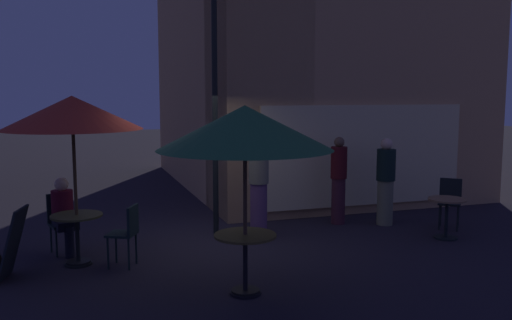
# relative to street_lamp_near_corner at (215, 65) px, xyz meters

# --- Properties ---
(ground_plane) EXTENTS (60.00, 60.00, 0.00)m
(ground_plane) POSITION_rel_street_lamp_near_corner_xyz_m (-0.45, -0.86, -3.04)
(ground_plane) COLOR black
(street_lamp_near_corner) EXTENTS (0.30, 0.30, 4.55)m
(street_lamp_near_corner) POSITION_rel_street_lamp_near_corner_xyz_m (0.00, 0.00, 0.00)
(street_lamp_near_corner) COLOR black
(street_lamp_near_corner) RESTS_ON ground
(cafe_table_0) EXTENTS (0.79, 0.79, 0.78)m
(cafe_table_0) POSITION_rel_street_lamp_near_corner_xyz_m (-0.38, -3.00, -2.45)
(cafe_table_0) COLOR black
(cafe_table_0) RESTS_ON ground
(cafe_table_1) EXTENTS (0.75, 0.75, 0.76)m
(cafe_table_1) POSITION_rel_street_lamp_near_corner_xyz_m (-2.39, -1.07, -2.48)
(cafe_table_1) COLOR black
(cafe_table_1) RESTS_ON ground
(cafe_table_2) EXTENTS (0.66, 0.66, 0.72)m
(cafe_table_2) POSITION_rel_street_lamp_near_corner_xyz_m (3.76, -1.58, -2.54)
(cafe_table_2) COLOR black
(cafe_table_2) RESTS_ON ground
(patio_umbrella_0) EXTENTS (2.19, 2.19, 2.40)m
(patio_umbrella_0) POSITION_rel_street_lamp_near_corner_xyz_m (-0.38, -3.00, -0.92)
(patio_umbrella_0) COLOR black
(patio_umbrella_0) RESTS_ON ground
(patio_umbrella_1) EXTENTS (2.01, 2.01, 2.51)m
(patio_umbrella_1) POSITION_rel_street_lamp_near_corner_xyz_m (-2.39, -1.07, -0.78)
(patio_umbrella_1) COLOR black
(patio_umbrella_1) RESTS_ON ground
(cafe_chair_0) EXTENTS (0.52, 0.52, 0.92)m
(cafe_chair_0) POSITION_rel_street_lamp_near_corner_xyz_m (-1.69, -1.40, -2.47)
(cafe_chair_0) COLOR black
(cafe_chair_0) RESTS_ON ground
(cafe_chair_1) EXTENTS (0.49, 0.49, 0.95)m
(cafe_chair_1) POSITION_rel_street_lamp_near_corner_xyz_m (-2.62, -0.30, -2.47)
(cafe_chair_1) COLOR black
(cafe_chair_1) RESTS_ON ground
(cafe_chair_2) EXTENTS (0.56, 0.56, 0.94)m
(cafe_chair_2) POSITION_rel_street_lamp_near_corner_xyz_m (4.32, -0.95, -2.47)
(cafe_chair_2) COLOR black
(cafe_chair_2) RESTS_ON ground
(patron_seated_0) EXTENTS (0.42, 0.52, 1.23)m
(patron_seated_0) POSITION_rel_street_lamp_near_corner_xyz_m (-2.58, -0.43, -2.34)
(patron_seated_0) COLOR black
(patron_seated_0) RESTS_ON ground
(patron_standing_1) EXTENTS (0.35, 0.35, 1.74)m
(patron_standing_1) POSITION_rel_street_lamp_near_corner_xyz_m (0.68, -0.39, -2.16)
(patron_standing_1) COLOR #623F63
(patron_standing_1) RESTS_ON ground
(patron_standing_2) EXTENTS (0.36, 0.36, 1.69)m
(patron_standing_2) POSITION_rel_street_lamp_near_corner_xyz_m (3.29, -0.34, -2.19)
(patron_standing_2) COLOR #757255
(patron_standing_2) RESTS_ON ground
(patron_standing_3) EXTENTS (0.32, 0.32, 1.70)m
(patron_standing_3) POSITION_rel_street_lamp_near_corner_xyz_m (2.47, 0.02, -2.17)
(patron_standing_3) COLOR #441E28
(patron_standing_3) RESTS_ON ground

